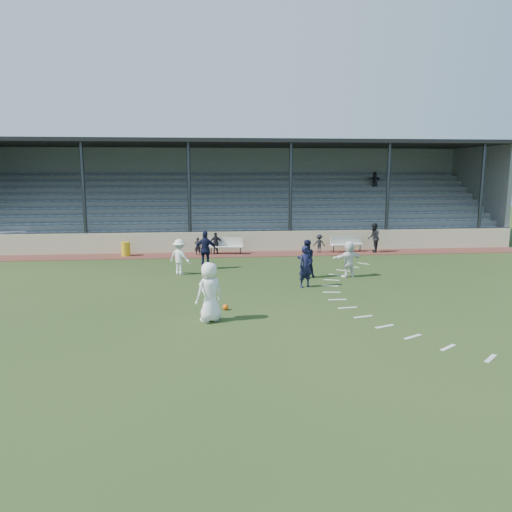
{
  "coord_description": "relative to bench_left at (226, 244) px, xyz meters",
  "views": [
    {
      "loc": [
        -2.07,
        -17.92,
        4.9
      ],
      "look_at": [
        0.0,
        2.5,
        1.3
      ],
      "focal_mm": 35.0,
      "sensor_mm": 36.0,
      "label": 1
    }
  ],
  "objects": [
    {
      "name": "sub_right",
      "position": [
        5.5,
        -0.14,
        -0.03
      ],
      "size": [
        0.74,
        0.48,
        1.08
      ],
      "primitive_type": "imported",
      "rotation": [
        0.0,
        0.0,
        3.02
      ],
      "color": "black",
      "rests_on": "cinder_track"
    },
    {
      "name": "player_white_lead",
      "position": [
        -1.05,
        -12.96,
        0.39
      ],
      "size": [
        1.14,
        1.04,
        1.95
      ],
      "primitive_type": "imported",
      "rotation": [
        0.0,
        0.0,
        3.71
      ],
      "color": "white",
      "rests_on": "ground"
    },
    {
      "name": "penalty_arc",
      "position": [
        5.06,
        -10.74,
        -0.58
      ],
      "size": [
        3.89,
        14.63,
        0.01
      ],
      "color": "silver",
      "rests_on": "ground"
    },
    {
      "name": "football",
      "position": [
        -0.49,
        -11.7,
        -0.48
      ],
      "size": [
        0.21,
        0.21,
        0.21
      ],
      "primitive_type": "sphere",
      "color": "#E2570D",
      "rests_on": "ground"
    },
    {
      "name": "bench_left",
      "position": [
        0.0,
        0.0,
        0.0
      ],
      "size": [
        2.03,
        0.67,
        0.95
      ],
      "rotation": [
        0.0,
        0.0,
        -0.11
      ],
      "color": "silver",
      "rests_on": "cinder_track"
    },
    {
      "name": "player_white_back",
      "position": [
        5.35,
        -6.79,
        0.25
      ],
      "size": [
        1.62,
        0.98,
        1.67
      ],
      "primitive_type": "imported",
      "rotation": [
        0.0,
        0.0,
        3.48
      ],
      "color": "white",
      "rests_on": "ground"
    },
    {
      "name": "sub_left_near",
      "position": [
        -1.61,
        -0.23,
        -0.06
      ],
      "size": [
        0.41,
        0.3,
        1.01
      ],
      "primitive_type": "imported",
      "rotation": [
        0.0,
        0.0,
        2.96
      ],
      "color": "black",
      "rests_on": "cinder_track"
    },
    {
      "name": "grandstand",
      "position": [
        0.94,
        5.52,
        1.62
      ],
      "size": [
        34.6,
        9.0,
        6.61
      ],
      "color": "gray",
      "rests_on": "ground"
    },
    {
      "name": "sub_left_far",
      "position": [
        -0.57,
        -0.02,
        0.06
      ],
      "size": [
        0.74,
        0.31,
        1.26
      ],
      "primitive_type": "imported",
      "rotation": [
        0.0,
        0.0,
        3.14
      ],
      "color": "black",
      "rests_on": "cinder_track"
    },
    {
      "name": "trash_bin",
      "position": [
        -5.68,
        -0.14,
        -0.16
      ],
      "size": [
        0.5,
        0.5,
        0.8
      ],
      "primitive_type": "cylinder",
      "color": "gold",
      "rests_on": "cinder_track"
    },
    {
      "name": "ground",
      "position": [
        0.94,
        -10.74,
        -0.58
      ],
      "size": [
        90.0,
        90.0,
        0.0
      ],
      "primitive_type": "plane",
      "color": "#253817",
      "rests_on": "ground"
    },
    {
      "name": "bench_right",
      "position": [
        7.21,
        0.05,
        0.0
      ],
      "size": [
        2.04,
        0.74,
        0.95
      ],
      "rotation": [
        0.0,
        0.0,
        0.15
      ],
      "color": "silver",
      "rests_on": "cinder_track"
    },
    {
      "name": "retaining_wall",
      "position": [
        0.94,
        0.81,
        0.02
      ],
      "size": [
        34.0,
        0.18,
        1.2
      ],
      "primitive_type": "cube",
      "color": "beige",
      "rests_on": "ground"
    },
    {
      "name": "player_navy_mid",
      "position": [
        3.39,
        -6.71,
        0.28
      ],
      "size": [
        0.87,
        0.7,
        1.73
      ],
      "primitive_type": "imported",
      "rotation": [
        0.0,
        0.0,
        3.19
      ],
      "color": "black",
      "rests_on": "ground"
    },
    {
      "name": "player_white_wing",
      "position": [
        -2.37,
        -5.48,
        0.25
      ],
      "size": [
        1.24,
        1.1,
        1.66
      ],
      "primitive_type": "imported",
      "rotation": [
        0.0,
        0.0,
        2.57
      ],
      "color": "white",
      "rests_on": "ground"
    },
    {
      "name": "official",
      "position": [
        8.73,
        -0.33,
        0.3
      ],
      "size": [
        0.86,
        0.98,
        1.73
      ],
      "primitive_type": "imported",
      "rotation": [
        0.0,
        0.0,
        4.44
      ],
      "color": "black",
      "rests_on": "cinder_track"
    },
    {
      "name": "cinder_track",
      "position": [
        0.94,
        -0.24,
        -0.57
      ],
      "size": [
        34.0,
        2.0,
        0.02
      ],
      "primitive_type": "cube",
      "color": "#552822",
      "rests_on": "ground"
    },
    {
      "name": "player_navy_lead",
      "position": [
        2.99,
        -8.59,
        0.29
      ],
      "size": [
        0.74,
        0.6,
        1.76
      ],
      "primitive_type": "imported",
      "rotation": [
        0.0,
        0.0,
        0.31
      ],
      "color": "black",
      "rests_on": "ground"
    },
    {
      "name": "player_navy_wing",
      "position": [
        -1.16,
        -4.3,
        0.36
      ],
      "size": [
        1.15,
        0.6,
        1.88
      ],
      "primitive_type": "imported",
      "rotation": [
        0.0,
        0.0,
        3.01
      ],
      "color": "black",
      "rests_on": "ground"
    }
  ]
}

